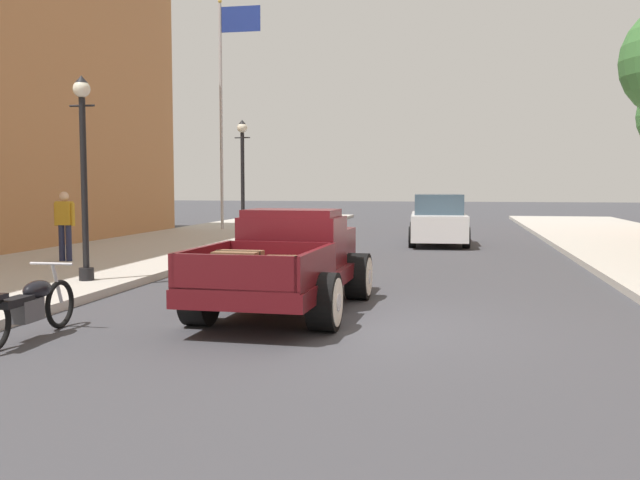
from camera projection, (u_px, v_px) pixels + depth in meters
ground_plane at (346, 324)px, 9.97m from camera, size 140.00×140.00×0.00m
hotrod_truck_maroon at (291, 261)px, 11.20m from camera, size 2.31×4.99×1.58m
motorcycle_parked at (29, 305)px, 8.96m from camera, size 0.62×2.12×0.93m
car_background_white at (438, 221)px, 23.01m from camera, size 2.03×4.38×1.65m
pedestrian_sidewalk_left at (65, 222)px, 16.71m from camera, size 0.53×0.22×1.65m
street_lamp_near at (84, 162)px, 13.24m from camera, size 0.50×0.32×3.85m
street_lamp_far at (243, 171)px, 22.35m from camera, size 0.50×0.32×3.85m
flagpole at (226, 89)px, 28.24m from camera, size 1.74×0.16×9.16m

